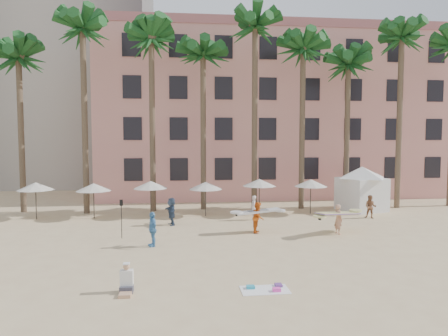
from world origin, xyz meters
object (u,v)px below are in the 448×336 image
pink_hotel (272,118)px  carrier_white (258,217)px  cabana (362,185)px  carrier_yellow (338,217)px

pink_hotel → carrier_white: pink_hotel is taller
cabana → carrier_white: (-9.60, -6.67, -1.09)m
pink_hotel → carrier_yellow: bearing=-91.3°
carrier_yellow → carrier_white: 4.76m
pink_hotel → carrier_white: bearing=-105.0°
cabana → carrier_white: 11.74m
pink_hotel → carrier_white: 21.03m
cabana → carrier_yellow: (-4.92, -7.52, -1.06)m
pink_hotel → cabana: (4.47, -12.48, -5.93)m
cabana → carrier_yellow: cabana is taller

